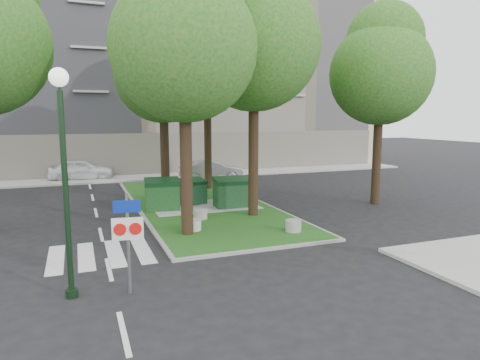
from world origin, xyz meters
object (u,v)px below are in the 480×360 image
tree_median_near_right (255,31)px  car_white (82,170)px  dumpster_a (162,194)px  car_silver (212,171)px  litter_bin (222,181)px  traffic_sign_pole (128,230)px  street_lamp (64,157)px  tree_median_near_left (186,34)px  bollard_mid (201,214)px  bollard_left (193,225)px  dumpster_d (244,188)px  tree_median_mid (164,65)px  dumpster_c (230,193)px  tree_median_far (208,49)px  tree_street_right (382,65)px  bollard_right (293,226)px  dumpster_b (191,192)px

tree_median_near_right → car_white: bearing=115.6°
dumpster_a → car_silver: (5.06, 8.47, -0.11)m
litter_bin → traffic_sign_pole: size_ratio=0.27×
street_lamp → car_white: (0.59, 20.87, -2.76)m
car_silver → street_lamp: bearing=156.0°
tree_median_near_left → street_lamp: size_ratio=1.89×
tree_median_near_left → bollard_mid: tree_median_near_left is taller
bollard_left → dumpster_d: bearing=51.7°
tree_median_mid → dumpster_c: (2.55, -2.60, -6.16)m
tree_median_far → car_white: 12.64m
tree_median_near_left → dumpster_a: 7.88m
dumpster_c → car_white: size_ratio=0.37×
car_silver → traffic_sign_pole: bearing=160.1°
tree_median_mid → tree_street_right: bearing=-21.8°
tree_median_far → bollard_right: tree_median_far is taller
dumpster_d → bollard_left: (-4.16, -5.26, -0.37)m
tree_median_near_left → tree_street_right: (10.50, 2.50, -0.33)m
tree_median_near_left → dumpster_b: (1.45, 5.26, -6.58)m
bollard_left → litter_bin: bearing=65.3°
tree_median_near_right → bollard_mid: bearing=179.2°
street_lamp → dumpster_b: bearing=59.8°
dumpster_a → dumpster_d: (4.56, 1.13, -0.13)m
tree_median_mid → dumpster_a: bearing=-107.8°
bollard_mid → car_silver: (3.90, 10.90, 0.39)m
tree_median_near_left → car_white: 18.19m
bollard_right → tree_median_near_right: bearing=94.8°
dumpster_d → street_lamp: bearing=-132.7°
dumpster_c → car_white: 14.29m
tree_street_right → litter_bin: (-5.95, 7.19, -6.51)m
tree_median_near_left → tree_median_mid: tree_median_near_left is taller
dumpster_a → dumpster_c: bearing=-3.0°
car_white → bollard_mid: bearing=-159.9°
tree_median_mid → dumpster_b: size_ratio=6.38×
tree_median_mid → car_white: bearing=111.6°
tree_street_right → bollard_right: tree_street_right is taller
dumpster_a → street_lamp: size_ratio=0.31×
tree_median_near_right → bollard_mid: (-2.49, 0.04, -7.66)m
tree_median_far → dumpster_d: bearing=-79.7°
tree_median_mid → bollard_left: bearing=-92.3°
dumpster_c → litter_bin: dumpster_c is taller
tree_median_near_left → bollard_right: tree_median_near_left is taller
tree_median_near_left → tree_median_mid: 6.53m
litter_bin → street_lamp: (-8.65, -13.96, 3.04)m
tree_median_far → car_silver: bearing=70.6°
tree_median_mid → car_white: size_ratio=2.29×
dumpster_b → bollard_mid: (-0.43, -3.22, -0.41)m
bollard_right → traffic_sign_pole: bearing=-152.3°
traffic_sign_pole → street_lamp: bearing=176.2°
dumpster_a → bollard_mid: size_ratio=2.99×
dumpster_b → traffic_sign_pole: size_ratio=0.61×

